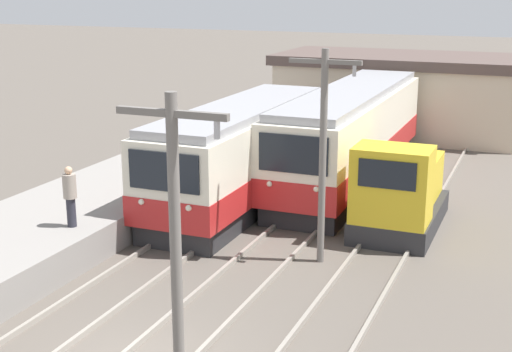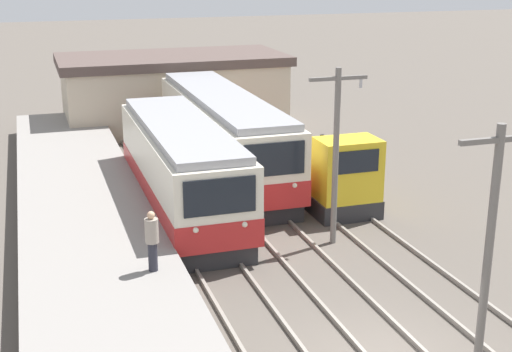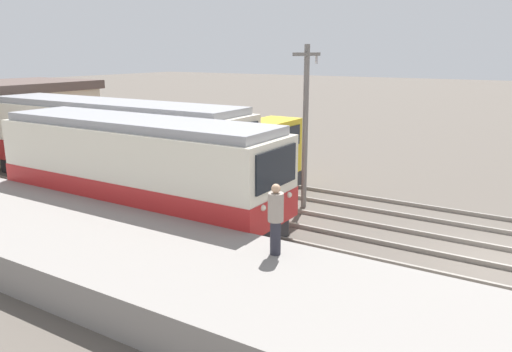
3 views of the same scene
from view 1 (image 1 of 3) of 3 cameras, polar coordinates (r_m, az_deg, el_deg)
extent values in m
cube|color=gray|center=(17.08, -19.31, -12.12)|extent=(0.10, 60.00, 0.14)
cube|color=gray|center=(16.23, -15.38, -13.28)|extent=(0.10, 60.00, 0.14)
cube|color=#28282B|center=(25.60, -1.17, -1.40)|extent=(2.58, 10.50, 0.70)
cube|color=silver|center=(25.18, -1.19, 2.18)|extent=(2.80, 10.94, 2.58)
cube|color=red|center=(25.38, -1.18, 0.36)|extent=(2.84, 10.98, 0.93)
cube|color=black|center=(20.28, -7.40, 0.34)|extent=(2.24, 0.06, 1.14)
sphere|color=silver|center=(20.92, -9.16, -2.06)|extent=(0.18, 0.18, 0.18)
sphere|color=silver|center=(20.19, -5.42, -2.57)|extent=(0.18, 0.18, 0.18)
cube|color=#939399|center=(24.89, -1.20, 5.38)|extent=(2.46, 10.50, 0.28)
cube|color=#28282B|center=(28.65, 7.44, 0.28)|extent=(2.58, 12.94, 0.70)
cube|color=silver|center=(28.26, 7.56, 3.63)|extent=(2.80, 13.48, 2.71)
cube|color=red|center=(28.45, 7.50, 1.91)|extent=(2.84, 13.52, 0.98)
cube|color=black|center=(21.81, 2.98, 1.76)|extent=(2.24, 0.06, 1.19)
sphere|color=silver|center=(22.32, 1.07, -0.64)|extent=(0.18, 0.18, 0.18)
sphere|color=silver|center=(21.84, 4.84, -1.06)|extent=(0.18, 0.18, 0.18)
cube|color=#939399|center=(28.00, 7.67, 6.63)|extent=(2.46, 12.94, 0.28)
cube|color=#28282B|center=(23.59, 11.47, -3.17)|extent=(2.40, 4.87, 0.70)
cube|color=gold|center=(21.60, 10.82, -0.69)|extent=(2.28, 1.56, 2.30)
cube|color=black|center=(20.71, 10.44, 0.10)|extent=(1.68, 0.04, 0.83)
cube|color=gold|center=(24.03, 11.97, -0.25)|extent=(1.92, 3.21, 1.40)
cylinder|color=black|center=(23.80, 12.09, 1.96)|extent=(0.16, 0.16, 0.50)
cylinder|color=slate|center=(12.22, -6.39, -7.33)|extent=(0.20, 0.20, 6.00)
cube|color=slate|center=(11.47, -6.78, 4.99)|extent=(2.00, 0.12, 0.12)
cylinder|color=#B2B2B7|center=(11.15, -3.14, 3.73)|extent=(0.10, 0.10, 0.30)
cylinder|color=slate|center=(19.58, 5.36, 1.36)|extent=(0.20, 0.20, 6.00)
cube|color=slate|center=(19.13, 5.55, 9.09)|extent=(2.00, 0.12, 0.12)
cylinder|color=#B2B2B7|center=(18.93, 7.88, 8.35)|extent=(0.10, 0.10, 0.30)
cylinder|color=#282833|center=(20.80, -14.56, -2.82)|extent=(0.26, 0.26, 0.84)
cylinder|color=gray|center=(20.58, -14.70, -0.79)|extent=(0.38, 0.38, 0.69)
sphere|color=tan|center=(20.46, -14.78, 0.44)|extent=(0.22, 0.22, 0.22)
cube|color=beige|center=(38.23, 11.42, 6.07)|extent=(12.00, 6.00, 3.59)
cube|color=#51423D|center=(37.97, 11.58, 9.13)|extent=(12.60, 6.30, 0.50)
camera|label=2|loc=(15.31, -79.31, 9.57)|focal=50.00mm
camera|label=3|loc=(24.25, -42.89, 6.63)|focal=35.00mm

